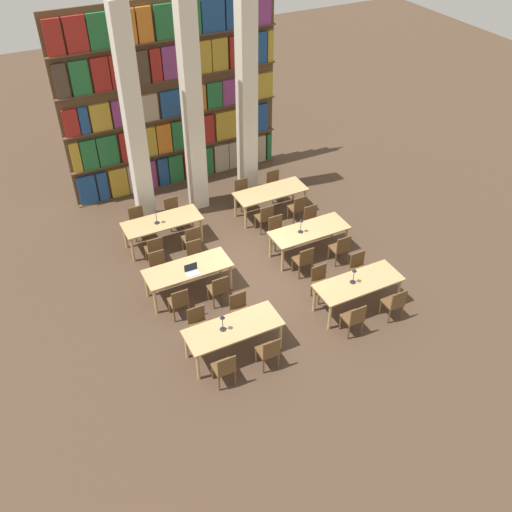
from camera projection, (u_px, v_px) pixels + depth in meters
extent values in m
plane|color=#4C3828|center=(252.00, 273.00, 14.55)|extent=(40.00, 40.00, 0.00)
cube|color=brown|center=(173.00, 98.00, 16.45)|extent=(6.52, 0.06, 5.50)
cube|color=brown|center=(180.00, 180.00, 18.14)|extent=(6.52, 0.35, 0.03)
cube|color=navy|center=(87.00, 189.00, 16.80)|extent=(0.51, 0.20, 0.92)
cube|color=navy|center=(102.00, 185.00, 16.96)|extent=(0.30, 0.20, 0.92)
cube|color=#B7932D|center=(119.00, 182.00, 17.13)|extent=(0.53, 0.20, 0.92)
cube|color=tan|center=(138.00, 177.00, 17.34)|extent=(0.60, 0.20, 0.92)
cube|color=#84387A|center=(152.00, 174.00, 17.50)|extent=(0.25, 0.20, 0.92)
cube|color=navy|center=(163.00, 171.00, 17.63)|extent=(0.32, 0.20, 0.92)
cube|color=#236B38|center=(176.00, 168.00, 17.77)|extent=(0.45, 0.20, 0.92)
cube|color=maroon|center=(192.00, 164.00, 17.97)|extent=(0.57, 0.20, 0.92)
cube|color=#236B38|center=(207.00, 160.00, 18.15)|extent=(0.32, 0.20, 0.92)
cube|color=tan|center=(221.00, 157.00, 18.32)|extent=(0.48, 0.20, 0.92)
cube|color=tan|center=(233.00, 154.00, 18.47)|extent=(0.33, 0.20, 0.92)
cube|color=tan|center=(247.00, 151.00, 18.65)|extent=(0.60, 0.20, 0.92)
cube|color=tan|center=(261.00, 148.00, 18.83)|extent=(0.28, 0.20, 0.92)
cube|color=#236B38|center=(268.00, 146.00, 18.93)|extent=(0.15, 0.20, 0.92)
cube|color=brown|center=(178.00, 149.00, 17.46)|extent=(6.52, 0.35, 0.03)
cube|color=#B7932D|center=(75.00, 157.00, 16.08)|extent=(0.25, 0.20, 0.91)
cube|color=#236B38|center=(89.00, 154.00, 16.21)|extent=(0.44, 0.20, 0.91)
cube|color=#236B38|center=(107.00, 150.00, 16.40)|extent=(0.58, 0.20, 0.91)
cube|color=maroon|center=(131.00, 145.00, 16.65)|extent=(0.68, 0.20, 0.91)
cube|color=#B7932D|center=(150.00, 141.00, 16.85)|extent=(0.37, 0.20, 0.91)
cube|color=orange|center=(164.00, 138.00, 17.00)|extent=(0.44, 0.20, 0.91)
cube|color=#236B38|center=(180.00, 134.00, 17.18)|extent=(0.51, 0.20, 0.91)
cube|color=#47382D|center=(195.00, 131.00, 17.36)|extent=(0.46, 0.20, 0.91)
cube|color=maroon|center=(208.00, 128.00, 17.51)|extent=(0.31, 0.20, 0.91)
cube|color=#B7932D|center=(225.00, 125.00, 17.71)|extent=(0.66, 0.20, 0.91)
cube|color=#236B38|center=(244.00, 120.00, 17.94)|extent=(0.54, 0.20, 0.91)
cube|color=navy|center=(260.00, 117.00, 18.14)|extent=(0.47, 0.20, 0.91)
cube|color=brown|center=(174.00, 115.00, 16.78)|extent=(6.52, 0.35, 0.03)
cube|color=maroon|center=(71.00, 122.00, 15.46)|extent=(0.39, 0.20, 0.78)
cube|color=navy|center=(84.00, 120.00, 15.58)|extent=(0.26, 0.20, 0.78)
cube|color=#B7932D|center=(100.00, 117.00, 15.74)|extent=(0.56, 0.20, 0.78)
cube|color=#84387A|center=(124.00, 112.00, 15.98)|extent=(0.67, 0.20, 0.78)
cube|color=tan|center=(147.00, 107.00, 16.22)|extent=(0.59, 0.20, 0.78)
cube|color=navy|center=(171.00, 103.00, 16.48)|extent=(0.70, 0.20, 0.78)
cube|color=orange|center=(195.00, 98.00, 16.74)|extent=(0.64, 0.20, 0.78)
cube|color=#236B38|center=(214.00, 95.00, 16.95)|extent=(0.48, 0.20, 0.78)
cube|color=#84387A|center=(228.00, 92.00, 17.12)|extent=(0.44, 0.20, 0.78)
cube|color=#47382D|center=(246.00, 88.00, 17.32)|extent=(0.65, 0.20, 0.78)
cube|color=#B7932D|center=(264.00, 85.00, 17.54)|extent=(0.52, 0.20, 0.78)
cube|color=brown|center=(171.00, 79.00, 16.09)|extent=(6.52, 0.35, 0.03)
cube|color=#47382D|center=(61.00, 81.00, 14.72)|extent=(0.35, 0.20, 0.92)
cube|color=#236B38|center=(80.00, 77.00, 14.90)|extent=(0.49, 0.20, 0.92)
cube|color=maroon|center=(100.00, 74.00, 15.09)|extent=(0.47, 0.20, 0.92)
cube|color=maroon|center=(122.00, 70.00, 15.30)|extent=(0.68, 0.20, 0.92)
cube|color=#47382D|center=(142.00, 67.00, 15.50)|extent=(0.32, 0.20, 0.92)
cube|color=maroon|center=(155.00, 65.00, 15.63)|extent=(0.30, 0.20, 0.92)
cube|color=#84387A|center=(172.00, 62.00, 15.80)|extent=(0.59, 0.20, 0.92)
cube|color=orange|center=(189.00, 59.00, 15.98)|extent=(0.38, 0.20, 0.92)
cube|color=#B7932D|center=(204.00, 57.00, 16.14)|extent=(0.40, 0.20, 0.92)
cube|color=#B7932D|center=(219.00, 54.00, 16.30)|extent=(0.48, 0.20, 0.92)
cube|color=maroon|center=(234.00, 52.00, 16.46)|extent=(0.30, 0.20, 0.92)
cube|color=#47382D|center=(244.00, 50.00, 16.58)|extent=(0.31, 0.20, 0.92)
cube|color=navy|center=(258.00, 47.00, 16.75)|extent=(0.49, 0.20, 0.92)
cube|color=#B7932D|center=(269.00, 46.00, 16.88)|extent=(0.18, 0.20, 0.92)
cube|color=brown|center=(167.00, 39.00, 15.41)|extent=(6.52, 0.35, 0.03)
cube|color=maroon|center=(53.00, 37.00, 14.06)|extent=(0.44, 0.20, 0.90)
cube|color=maroon|center=(75.00, 34.00, 14.26)|extent=(0.55, 0.20, 0.90)
cube|color=#236B38|center=(98.00, 31.00, 14.46)|extent=(0.54, 0.20, 0.90)
cube|color=navy|center=(116.00, 28.00, 14.62)|extent=(0.29, 0.20, 0.90)
cube|color=orange|center=(129.00, 26.00, 14.74)|extent=(0.33, 0.20, 0.90)
cube|color=orange|center=(144.00, 24.00, 14.89)|extent=(0.40, 0.20, 0.90)
cube|color=#236B38|center=(166.00, 21.00, 15.10)|extent=(0.67, 0.20, 0.90)
cube|color=#236B38|center=(189.00, 18.00, 15.33)|extent=(0.60, 0.20, 0.90)
cube|color=navy|center=(212.00, 15.00, 15.57)|extent=(0.68, 0.20, 0.90)
cube|color=navy|center=(231.00, 12.00, 15.77)|extent=(0.37, 0.20, 0.90)
cube|color=maroon|center=(242.00, 10.00, 15.89)|extent=(0.25, 0.20, 0.90)
cube|color=#84387A|center=(259.00, 8.00, 16.08)|extent=(0.67, 0.20, 0.90)
cube|color=silver|center=(133.00, 122.00, 14.62)|extent=(0.47, 0.47, 6.00)
cube|color=silver|center=(192.00, 110.00, 15.19)|extent=(0.47, 0.47, 6.00)
cube|color=silver|center=(247.00, 99.00, 15.76)|extent=(0.47, 0.47, 6.00)
cube|color=tan|center=(233.00, 328.00, 11.96)|extent=(2.08, 0.82, 0.04)
cylinder|color=tan|center=(198.00, 367.00, 11.64)|extent=(0.07, 0.07, 0.74)
cylinder|color=tan|center=(280.00, 336.00, 12.31)|extent=(0.07, 0.07, 0.74)
cylinder|color=tan|center=(186.00, 345.00, 12.10)|extent=(0.07, 0.07, 0.74)
cylinder|color=tan|center=(266.00, 317.00, 12.77)|extent=(0.07, 0.07, 0.74)
cylinder|color=brown|center=(212.00, 372.00, 11.73)|extent=(0.04, 0.04, 0.42)
cylinder|color=brown|center=(228.00, 366.00, 11.86)|extent=(0.04, 0.04, 0.42)
cylinder|color=brown|center=(219.00, 384.00, 11.50)|extent=(0.04, 0.04, 0.42)
cylinder|color=brown|center=(235.00, 377.00, 11.62)|extent=(0.04, 0.04, 0.42)
cube|color=brown|center=(223.00, 367.00, 11.54)|extent=(0.42, 0.40, 0.04)
cube|color=brown|center=(227.00, 366.00, 11.27)|extent=(0.40, 0.03, 0.42)
cylinder|color=brown|center=(211.00, 337.00, 12.51)|extent=(0.04, 0.04, 0.42)
cylinder|color=brown|center=(196.00, 342.00, 12.38)|extent=(0.04, 0.04, 0.42)
cylinder|color=brown|center=(205.00, 327.00, 12.74)|extent=(0.04, 0.04, 0.42)
cylinder|color=brown|center=(190.00, 332.00, 12.62)|extent=(0.04, 0.04, 0.42)
cube|color=brown|center=(200.00, 327.00, 12.42)|extent=(0.42, 0.40, 0.04)
cube|color=brown|center=(196.00, 314.00, 12.41)|extent=(0.40, 0.03, 0.42)
cylinder|color=brown|center=(256.00, 355.00, 12.09)|extent=(0.04, 0.04, 0.42)
cylinder|color=brown|center=(271.00, 350.00, 12.22)|extent=(0.04, 0.04, 0.42)
cylinder|color=brown|center=(263.00, 366.00, 11.85)|extent=(0.04, 0.04, 0.42)
cylinder|color=brown|center=(279.00, 360.00, 11.98)|extent=(0.04, 0.04, 0.42)
cube|color=brown|center=(267.00, 350.00, 11.89)|extent=(0.42, 0.40, 0.04)
cube|color=brown|center=(272.00, 349.00, 11.62)|extent=(0.40, 0.03, 0.42)
cylinder|color=brown|center=(252.00, 322.00, 12.86)|extent=(0.04, 0.04, 0.42)
cylinder|color=brown|center=(238.00, 328.00, 12.73)|extent=(0.04, 0.04, 0.42)
cylinder|color=brown|center=(245.00, 313.00, 13.10)|extent=(0.04, 0.04, 0.42)
cylinder|color=brown|center=(231.00, 318.00, 12.97)|extent=(0.04, 0.04, 0.42)
cube|color=brown|center=(241.00, 313.00, 12.77)|extent=(0.42, 0.40, 0.04)
cube|color=brown|center=(238.00, 300.00, 12.76)|extent=(0.40, 0.03, 0.42)
cylinder|color=#232328|center=(223.00, 329.00, 11.89)|extent=(0.14, 0.14, 0.01)
cylinder|color=#232328|center=(223.00, 324.00, 11.79)|extent=(0.02, 0.02, 0.32)
cone|color=#232328|center=(222.00, 317.00, 11.67)|extent=(0.11, 0.11, 0.07)
cube|color=tan|center=(359.00, 282.00, 13.10)|extent=(2.08, 0.82, 0.04)
cylinder|color=tan|center=(330.00, 317.00, 12.77)|extent=(0.07, 0.07, 0.74)
cylinder|color=tan|center=(398.00, 291.00, 13.45)|extent=(0.07, 0.07, 0.74)
cylinder|color=tan|center=(314.00, 299.00, 13.23)|extent=(0.07, 0.07, 0.74)
cylinder|color=tan|center=(382.00, 275.00, 13.91)|extent=(0.07, 0.07, 0.74)
cylinder|color=brown|center=(340.00, 323.00, 12.86)|extent=(0.04, 0.04, 0.42)
cylinder|color=brown|center=(353.00, 317.00, 12.98)|extent=(0.04, 0.04, 0.42)
cylinder|color=brown|center=(349.00, 332.00, 12.62)|extent=(0.04, 0.04, 0.42)
cylinder|color=brown|center=(362.00, 327.00, 12.74)|extent=(0.04, 0.04, 0.42)
cube|color=brown|center=(352.00, 318.00, 12.66)|extent=(0.42, 0.40, 0.04)
cube|color=brown|center=(358.00, 315.00, 12.39)|extent=(0.40, 0.03, 0.42)
cylinder|color=brown|center=(332.00, 293.00, 13.63)|extent=(0.04, 0.04, 0.42)
cylinder|color=brown|center=(319.00, 298.00, 13.50)|extent=(0.04, 0.04, 0.42)
cylinder|color=brown|center=(324.00, 285.00, 13.86)|extent=(0.04, 0.04, 0.42)
cylinder|color=brown|center=(311.00, 289.00, 13.74)|extent=(0.04, 0.04, 0.42)
cube|color=brown|center=(322.00, 284.00, 13.54)|extent=(0.42, 0.40, 0.04)
cube|color=brown|center=(319.00, 272.00, 13.53)|extent=(0.40, 0.03, 0.42)
cylinder|color=brown|center=(380.00, 307.00, 13.25)|extent=(0.04, 0.04, 0.42)
cylinder|color=brown|center=(393.00, 303.00, 13.37)|extent=(0.04, 0.04, 0.42)
cylinder|color=brown|center=(389.00, 316.00, 13.01)|extent=(0.04, 0.04, 0.42)
cylinder|color=brown|center=(402.00, 312.00, 13.13)|extent=(0.04, 0.04, 0.42)
cube|color=brown|center=(392.00, 302.00, 13.05)|extent=(0.42, 0.40, 0.04)
cube|color=brown|center=(399.00, 300.00, 12.78)|extent=(0.40, 0.03, 0.42)
cylinder|color=brown|center=(370.00, 280.00, 14.02)|extent=(0.04, 0.04, 0.42)
cylinder|color=brown|center=(358.00, 284.00, 13.89)|extent=(0.04, 0.04, 0.42)
cylinder|color=brown|center=(362.00, 272.00, 14.25)|extent=(0.04, 0.04, 0.42)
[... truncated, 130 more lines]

